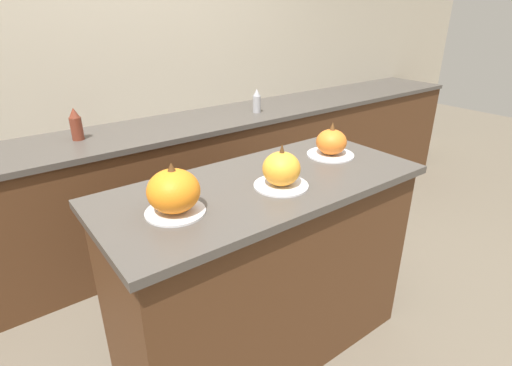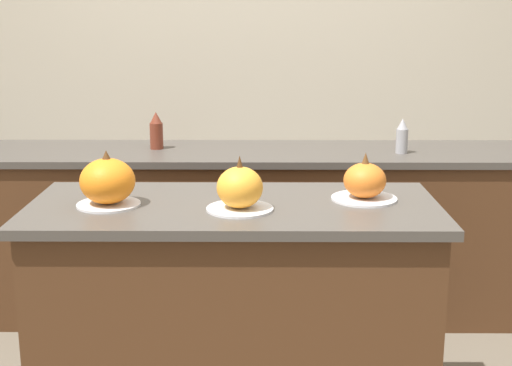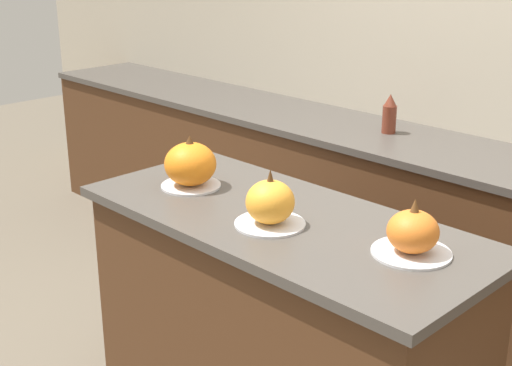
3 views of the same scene
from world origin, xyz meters
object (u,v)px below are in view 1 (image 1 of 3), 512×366
Objects in this scene: bottle_short at (257,101)px; pumpkin_cake_right at (331,143)px; pumpkin_cake_center at (281,170)px; bottle_tall at (76,125)px; pumpkin_cake_left at (174,192)px.

pumpkin_cake_right is at bearing -107.70° from bottle_short.
pumpkin_cake_center is 1.19× the size of bottle_tall.
pumpkin_cake_right is at bearing 17.25° from pumpkin_cake_center.
pumpkin_cake_left is at bearing -137.17° from bottle_short.
pumpkin_cake_center is at bearing -6.63° from pumpkin_cake_left.
pumpkin_cake_center is 1.40m from bottle_tall.
pumpkin_cake_center is 1.44m from bottle_short.
bottle_short is (1.26, -0.11, -0.01)m from bottle_tall.
pumpkin_cake_center is at bearing -162.75° from pumpkin_cake_right.
pumpkin_cake_left is at bearing -174.67° from pumpkin_cake_right.
pumpkin_cake_center reaches higher than bottle_tall.
pumpkin_cake_right is (0.90, 0.08, -0.02)m from pumpkin_cake_left.
bottle_short is (1.25, 1.15, -0.04)m from pumpkin_cake_left.
bottle_tall reaches higher than bottle_short.
bottle_short is at bearing 42.83° from pumpkin_cake_left.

